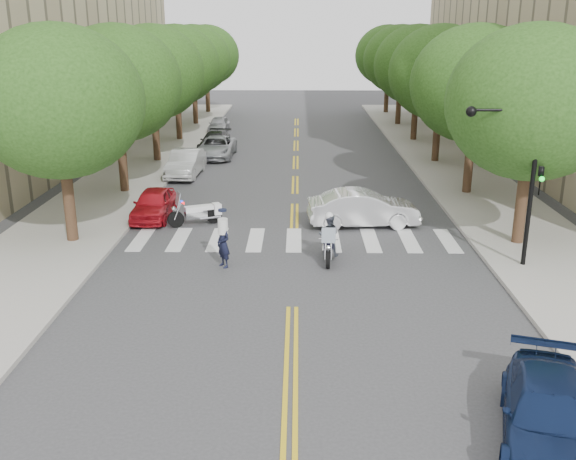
{
  "coord_description": "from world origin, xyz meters",
  "views": [
    {
      "loc": [
        0.16,
        -18.06,
        8.26
      ],
      "look_at": [
        -0.19,
        3.77,
        1.3
      ],
      "focal_mm": 40.0,
      "sensor_mm": 36.0,
      "label": 1
    }
  ],
  "objects_px": {
    "officer_standing": "(223,244)",
    "convertible": "(363,208)",
    "motorcycle_police": "(329,239)",
    "motorcycle_parked": "(200,213)",
    "sedan_blue": "(549,415)"
  },
  "relations": [
    {
      "from": "motorcycle_parked",
      "to": "sedan_blue",
      "type": "distance_m",
      "value": 17.9
    },
    {
      "from": "sedan_blue",
      "to": "motorcycle_parked",
      "type": "bearing_deg",
      "value": 138.91
    },
    {
      "from": "motorcycle_police",
      "to": "convertible",
      "type": "height_order",
      "value": "motorcycle_police"
    },
    {
      "from": "officer_standing",
      "to": "convertible",
      "type": "height_order",
      "value": "officer_standing"
    },
    {
      "from": "sedan_blue",
      "to": "convertible",
      "type": "bearing_deg",
      "value": 115.94
    },
    {
      "from": "convertible",
      "to": "officer_standing",
      "type": "bearing_deg",
      "value": 127.67
    },
    {
      "from": "motorcycle_police",
      "to": "officer_standing",
      "type": "relative_size",
      "value": 1.31
    },
    {
      "from": "motorcycle_police",
      "to": "sedan_blue",
      "type": "xyz_separation_m",
      "value": [
        4.01,
        -10.93,
        -0.15
      ]
    },
    {
      "from": "convertible",
      "to": "sedan_blue",
      "type": "relative_size",
      "value": 1.03
    },
    {
      "from": "officer_standing",
      "to": "sedan_blue",
      "type": "distance_m",
      "value": 12.78
    },
    {
      "from": "convertible",
      "to": "sedan_blue",
      "type": "xyz_separation_m",
      "value": [
        2.34,
        -15.16,
        -0.11
      ]
    },
    {
      "from": "motorcycle_parked",
      "to": "convertible",
      "type": "relative_size",
      "value": 0.48
    },
    {
      "from": "officer_standing",
      "to": "convertible",
      "type": "distance_m",
      "value": 7.43
    },
    {
      "from": "officer_standing",
      "to": "sedan_blue",
      "type": "relative_size",
      "value": 0.38
    },
    {
      "from": "motorcycle_parked",
      "to": "officer_standing",
      "type": "height_order",
      "value": "officer_standing"
    }
  ]
}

